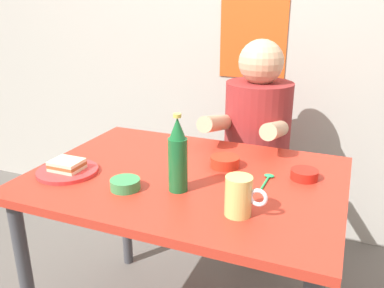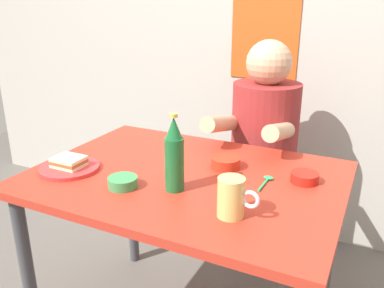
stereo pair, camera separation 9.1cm
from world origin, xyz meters
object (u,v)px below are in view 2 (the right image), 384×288
Objects in this scene: beer_bottle at (174,156)px; sauce_bowl_chili at (225,162)px; dining_table at (186,197)px; person_seated at (264,126)px; stool at (260,202)px; beer_mug at (232,197)px; plate_orange at (70,168)px; sandwich at (69,162)px.

sauce_bowl_chili is (0.08, 0.25, -0.10)m from beer_bottle.
dining_table is 0.64m from person_seated.
person_seated is (-0.00, -0.01, 0.42)m from stool.
stool is at bearing 99.84° from beer_mug.
dining_table is 10.00× the size of sauce_bowl_chili.
sauce_bowl_chili is at bearing -90.31° from stool.
sauce_bowl_chili is at bearing 28.08° from plate_orange.
plate_orange is at bearing 0.00° from sandwich.
plate_orange is 0.58m from sauce_bowl_chili.
beer_bottle reaches higher than sandwich.
plate_orange is 1.75× the size of beer_mug.
beer_bottle is (0.43, 0.03, 0.09)m from sandwich.
beer_mug is at bearing -80.03° from person_seated.
plate_orange is at bearing -159.38° from dining_table.
sandwich is at bearing -159.38° from dining_table.
sauce_bowl_chili reaches higher than dining_table.
beer_bottle reaches higher than dining_table.
beer_bottle is at bearing -79.85° from dining_table.
sauce_bowl_chili is at bearing -90.31° from person_seated.
dining_table is 0.45m from plate_orange.
beer_bottle is at bearing 160.68° from beer_mug.
plate_orange is 0.02m from sandwich.
plate_orange reaches higher than dining_table.
sandwich is (-0.41, -0.15, 0.13)m from dining_table.
person_seated is 0.76m from beer_bottle.
beer_mug is (0.15, -0.83, 0.03)m from person_seated.
sauce_bowl_chili is (-0.00, -0.51, 0.41)m from stool.
sandwich is 0.42× the size of beer_bottle.
person_seated is 2.75× the size of beer_bottle.
stool is 0.66m from sauce_bowl_chili.
person_seated is at bearing 56.27° from sandwich.
beer_bottle is at bearing -108.55° from sauce_bowl_chili.
person_seated reaches higher than stool.
sandwich is 0.87× the size of beer_mug.
beer_mug is 0.25m from beer_bottle.
beer_mug is (0.66, -0.05, 0.03)m from sandwich.
person_seated is at bearing 83.45° from beer_bottle.
stool is 3.57× the size of beer_mug.
dining_table is 5.00× the size of plate_orange.
beer_bottle is at bearing -96.55° from person_seated.
stool is (0.11, 0.63, -0.30)m from dining_table.
sandwich reaches higher than sauce_bowl_chili.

